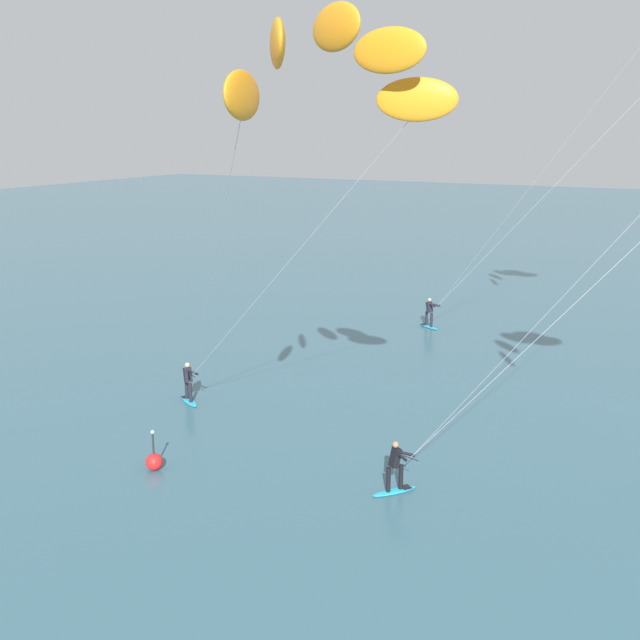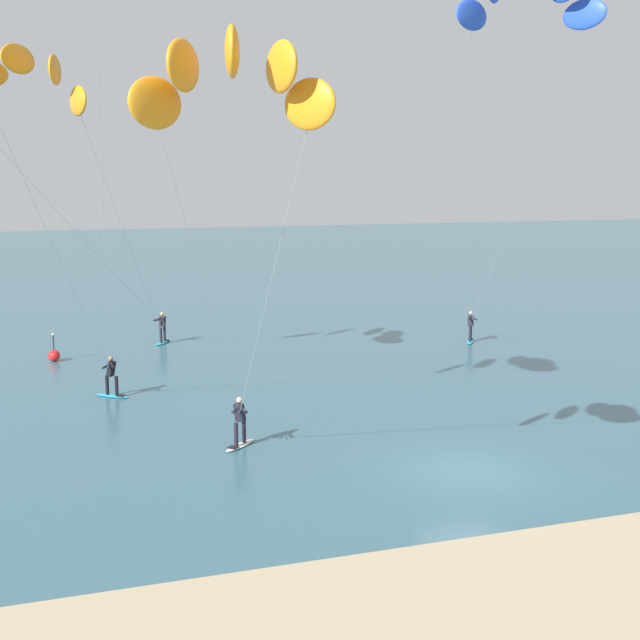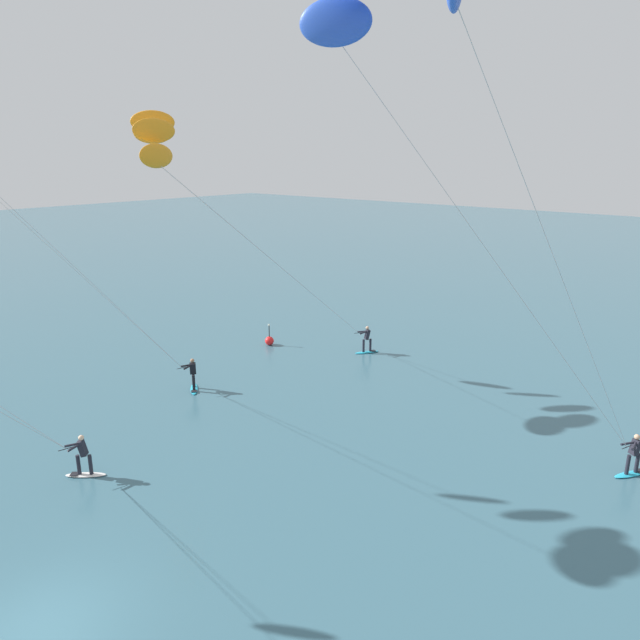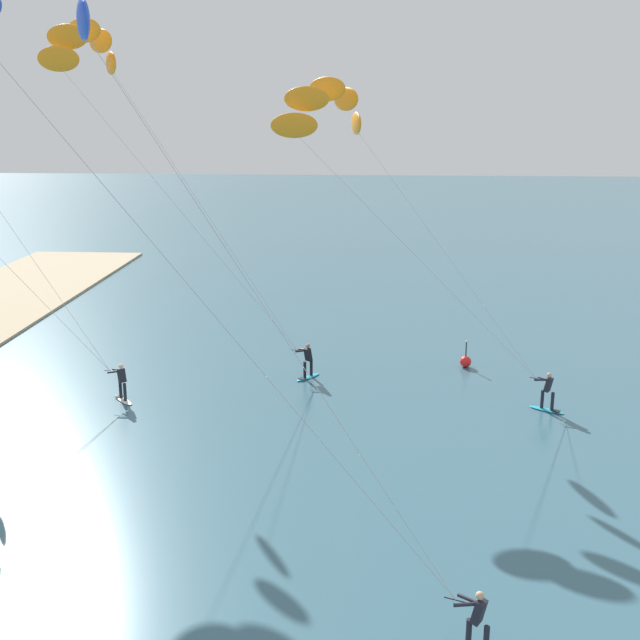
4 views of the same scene
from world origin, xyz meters
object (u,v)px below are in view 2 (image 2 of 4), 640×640
(kitesurfer_mid_water, at_px, (233,105))
(marker_buoy, at_px, (54,355))
(kitesurfer_downwind, at_px, (26,93))
(kitesurfer_far_out, at_px, (525,15))

(kitesurfer_mid_water, distance_m, marker_buoy, 25.29)
(kitesurfer_downwind, bearing_deg, kitesurfer_far_out, -19.14)
(kitesurfer_far_out, distance_m, marker_buoy, 25.78)
(kitesurfer_far_out, xyz_separation_m, marker_buoy, (-17.26, 12.68, -14.34))
(marker_buoy, bearing_deg, kitesurfer_mid_water, -80.35)
(kitesurfer_far_out, xyz_separation_m, kitesurfer_downwind, (-17.77, 6.17, -2.77))
(kitesurfer_mid_water, relative_size, kitesurfer_downwind, 0.87)
(kitesurfer_mid_water, relative_size, marker_buoy, 8.64)
(kitesurfer_mid_water, xyz_separation_m, kitesurfer_downwind, (-4.40, 16.38, 1.56))
(kitesurfer_far_out, height_order, marker_buoy, kitesurfer_far_out)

